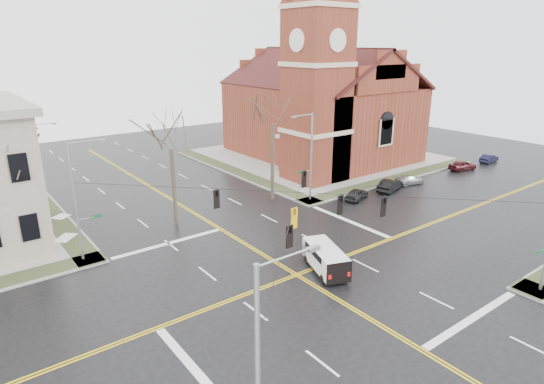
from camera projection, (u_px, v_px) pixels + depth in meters
ground at (297, 275)px, 32.39m from camera, size 120.00×120.00×0.00m
sidewalks at (297, 274)px, 32.36m from camera, size 80.00×80.00×0.17m
road_markings at (297, 275)px, 32.38m from camera, size 100.00×100.00×0.01m
church at (320, 98)px, 62.71m from camera, size 24.28×27.48×27.50m
signal_pole_ne at (310, 155)px, 46.04m from camera, size 2.75×0.22×9.00m
signal_pole_nw at (77, 199)px, 33.08m from camera, size 2.75×0.22×9.00m
signal_pole_sw at (262, 372)px, 15.64m from camera, size 2.75×0.22×9.00m
span_wires at (298, 192)px, 30.45m from camera, size 23.02×23.02×0.03m
traffic_signals at (304, 206)px, 30.18m from camera, size 8.21×8.26×1.30m
streetlight_north_a at (40, 160)px, 46.12m from camera, size 2.30×0.20×8.00m
streetlight_north_b at (8, 131)px, 61.28m from camera, size 2.30×0.20×8.00m
cargo_van at (324, 257)px, 32.76m from camera, size 3.40×5.10×1.82m
parked_car_a at (357, 194)px, 47.77m from camera, size 3.83×2.53×1.21m
parked_car_b at (390, 185)px, 50.51m from camera, size 4.35×2.51×1.36m
parked_car_c at (409, 180)px, 52.98m from camera, size 4.04×2.29×1.10m
parked_car_d at (463, 165)px, 58.85m from camera, size 4.08×2.31×1.31m
parked_car_e at (489, 158)px, 62.64m from camera, size 3.58×1.49×1.15m
tree_nw_far at (7, 167)px, 32.05m from camera, size 4.00×4.00×10.19m
tree_nw_near at (171, 144)px, 39.41m from camera, size 4.00×4.00×10.19m
tree_ne at (272, 118)px, 45.13m from camera, size 4.00×4.00×11.90m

